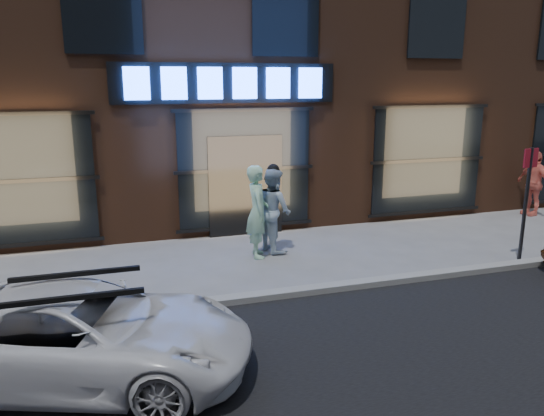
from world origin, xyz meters
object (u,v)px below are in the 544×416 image
(man_bowtie, at_px, (257,211))
(passerby, at_px, (533,183))
(man_cap, at_px, (273,210))
(sign_post, at_px, (527,194))
(white_suv, at_px, (79,334))

(man_bowtie, bearing_deg, passerby, -73.68)
(man_cap, relative_size, sign_post, 0.78)
(man_bowtie, xyz_separation_m, sign_post, (5.09, -1.96, 0.45))
(man_bowtie, height_order, passerby, man_bowtie)
(passerby, bearing_deg, sign_post, -49.00)
(passerby, height_order, white_suv, passerby)
(man_bowtie, xyz_separation_m, man_cap, (0.44, 0.28, -0.06))
(passerby, xyz_separation_m, white_suv, (-11.67, -5.11, -0.29))
(man_cap, relative_size, passerby, 1.03)
(man_cap, xyz_separation_m, white_suv, (-3.85, -4.21, -0.32))
(man_cap, xyz_separation_m, passerby, (7.82, 0.91, -0.03))
(sign_post, bearing_deg, man_bowtie, 150.00)
(man_cap, height_order, sign_post, sign_post)
(man_bowtie, xyz_separation_m, passerby, (8.26, 1.19, -0.09))
(man_bowtie, relative_size, sign_post, 0.83)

